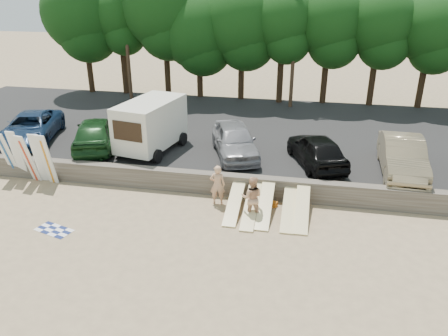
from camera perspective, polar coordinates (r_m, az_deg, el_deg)
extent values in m
plane|color=tan|center=(17.54, -1.13, -7.84)|extent=(120.00, 120.00, 0.00)
cube|color=#6B6356|center=(19.88, 0.69, -2.17)|extent=(44.00, 0.50, 1.00)
cube|color=#282828|center=(26.80, 3.63, 4.41)|extent=(44.00, 14.50, 0.70)
cylinder|color=#382616|center=(36.91, -17.17, 12.64)|extent=(0.44, 0.44, 4.10)
sphere|color=#124015|center=(36.42, -17.96, 18.80)|extent=(6.12, 6.12, 6.12)
cylinder|color=#382616|center=(35.75, -12.90, 12.73)|extent=(0.44, 0.44, 4.07)
sphere|color=#124015|center=(35.25, -13.52, 19.09)|extent=(4.43, 4.43, 4.43)
cylinder|color=#382616|center=(34.54, -7.44, 13.02)|extent=(0.44, 0.44, 4.40)
sphere|color=#124015|center=(34.02, -7.84, 20.15)|extent=(6.16, 6.16, 6.16)
cylinder|color=#382616|center=(33.92, -3.18, 12.09)|extent=(0.44, 0.44, 3.36)
sphere|color=#124015|center=(33.42, -3.31, 17.61)|extent=(5.77, 5.77, 5.77)
cylinder|color=#382616|center=(33.25, 2.26, 12.25)|extent=(0.44, 0.44, 3.79)
sphere|color=#124015|center=(32.72, 2.37, 18.62)|extent=(5.77, 5.77, 5.77)
cylinder|color=#382616|center=(32.45, 7.35, 11.92)|extent=(0.44, 0.44, 3.93)
sphere|color=#124015|center=(31.90, 7.72, 18.69)|extent=(4.44, 4.44, 4.44)
cylinder|color=#382616|center=(32.87, 13.00, 11.59)|extent=(0.44, 0.44, 3.84)
sphere|color=#124015|center=(32.34, 13.64, 18.09)|extent=(4.90, 4.90, 4.90)
cylinder|color=#382616|center=(33.14, 18.81, 11.04)|extent=(0.44, 0.44, 3.84)
sphere|color=#124015|center=(32.61, 19.70, 17.46)|extent=(4.73, 4.73, 4.73)
cylinder|color=#382616|center=(33.75, 24.42, 10.25)|extent=(0.44, 0.44, 3.65)
sphere|color=#124015|center=(33.23, 25.48, 16.20)|extent=(4.69, 4.69, 4.69)
cylinder|color=#473321|center=(33.57, -12.64, 16.35)|extent=(0.26, 0.26, 9.00)
cylinder|color=#473321|center=(30.88, 9.15, 16.01)|extent=(0.26, 0.26, 9.00)
cube|color=silver|center=(23.05, -9.54, 5.82)|extent=(2.88, 4.55, 2.32)
cube|color=black|center=(21.30, -12.53, 4.68)|extent=(1.56, 0.35, 0.95)
cylinder|color=black|center=(22.96, -13.47, 2.28)|extent=(0.34, 0.72, 0.70)
cylinder|color=black|center=(21.80, -8.69, 1.52)|extent=(0.34, 0.72, 0.70)
cylinder|color=black|center=(25.08, -9.91, 4.42)|extent=(0.34, 0.72, 0.70)
cylinder|color=black|center=(24.02, -5.40, 3.81)|extent=(0.34, 0.72, 0.70)
imported|color=#152B4B|center=(26.76, -23.91, 4.87)|extent=(3.92, 5.96, 1.52)
imported|color=#143817|center=(24.29, -16.38, 4.45)|extent=(3.55, 5.46, 1.73)
imported|color=gray|center=(22.34, 1.39, 3.67)|extent=(3.49, 5.24, 1.66)
imported|color=black|center=(21.67, 12.00, 2.36)|extent=(3.37, 4.94, 1.56)
imported|color=#8C7B59|center=(21.89, 22.28, 1.45)|extent=(1.93, 5.16, 1.68)
cube|color=white|center=(23.58, -26.38, 1.49)|extent=(0.54, 0.87, 2.50)
cube|color=white|center=(23.31, -25.35, 1.53)|extent=(0.54, 0.57, 2.57)
cube|color=white|center=(22.70, -24.22, 1.12)|extent=(0.62, 0.84, 2.52)
cube|color=white|center=(22.51, -22.97, 1.21)|extent=(0.54, 0.60, 2.56)
cube|color=white|center=(22.17, -22.10, 1.02)|extent=(0.56, 0.59, 2.57)
cube|color=beige|center=(18.58, 1.40, -4.38)|extent=(0.56, 2.91, 0.86)
cube|color=beige|center=(18.31, 3.58, -4.90)|extent=(0.56, 2.91, 0.85)
cube|color=beige|center=(18.37, 5.44, -4.65)|extent=(0.56, 2.88, 0.97)
cube|color=beige|center=(18.36, 8.52, -5.12)|extent=(0.56, 2.92, 0.81)
cube|color=beige|center=(18.32, 10.18, -5.04)|extent=(0.56, 2.88, 0.96)
imported|color=tan|center=(18.91, -0.86, -2.22)|extent=(0.72, 0.52, 1.82)
imported|color=tan|center=(17.88, 3.66, -3.86)|extent=(0.93, 0.74, 1.84)
cube|color=#268D4C|center=(19.21, 4.49, -4.36)|extent=(0.44, 0.38, 0.32)
cube|color=orange|center=(19.16, 6.48, -4.70)|extent=(0.37, 0.34, 0.22)
plane|color=white|center=(18.65, -21.31, -7.55)|extent=(1.87, 1.87, 0.00)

